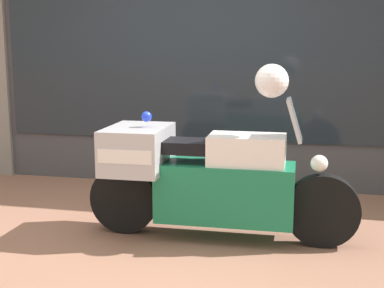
{
  "coord_description": "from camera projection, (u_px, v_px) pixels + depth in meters",
  "views": [
    {
      "loc": [
        1.31,
        -4.21,
        1.62
      ],
      "look_at": [
        0.23,
        0.59,
        0.72
      ],
      "focal_mm": 50.0,
      "sensor_mm": 36.0,
      "label": 1
    }
  ],
  "objects": [
    {
      "name": "window_display",
      "position": [
        236.0,
        145.0,
        6.38
      ],
      "size": [
        5.36,
        0.3,
        1.9
      ],
      "color": "slate",
      "rests_on": "ground"
    },
    {
      "name": "white_helmet",
      "position": [
        272.0,
        81.0,
        4.26
      ],
      "size": [
        0.27,
        0.27,
        0.27
      ],
      "primitive_type": "sphere",
      "color": "white",
      "rests_on": "paramedic_motorcycle"
    },
    {
      "name": "ground_plane",
      "position": [
        151.0,
        237.0,
        4.62
      ],
      "size": [
        60.0,
        60.0,
        0.0
      ],
      "primitive_type": "plane",
      "color": "#8E604C"
    },
    {
      "name": "paramedic_motorcycle",
      "position": [
        201.0,
        175.0,
        4.52
      ],
      "size": [
        2.3,
        0.72,
        1.21
      ],
      "rotation": [
        0.0,
        0.0,
        0.02
      ],
      "color": "black",
      "rests_on": "ground"
    },
    {
      "name": "shop_building",
      "position": [
        160.0,
        31.0,
        6.31
      ],
      "size": [
        6.86,
        0.55,
        3.57
      ],
      "color": "#424247",
      "rests_on": "ground"
    }
  ]
}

